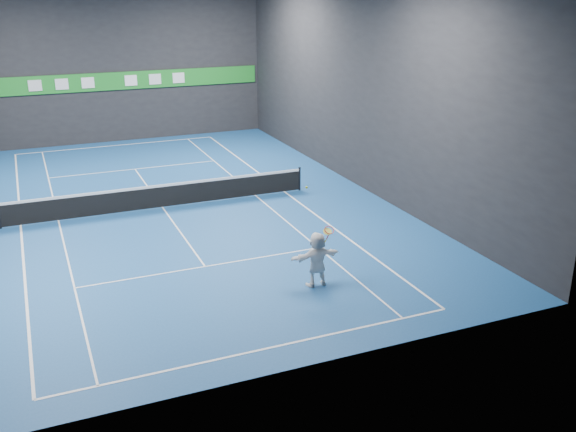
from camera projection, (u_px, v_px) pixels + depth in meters
name	position (u px, v px, depth m)	size (l,w,h in m)	color
ground	(163.00, 208.00, 26.58)	(26.00, 26.00, 0.00)	navy
wall_back	(108.00, 63.00, 36.32)	(18.00, 0.10, 9.00)	black
wall_front	(280.00, 193.00, 13.78)	(18.00, 0.10, 9.00)	black
wall_right	(358.00, 86.00, 28.32)	(0.10, 26.00, 9.00)	black
baseline_near	(264.00, 349.00, 16.27)	(10.98, 0.08, 0.01)	white
baseline_far	(118.00, 145.00, 36.89)	(10.98, 0.08, 0.01)	white
sideline_doubles_left	(21.00, 226.00, 24.58)	(0.08, 23.78, 0.01)	white
sideline_doubles_right	(285.00, 192.00, 28.58)	(0.08, 23.78, 0.01)	white
sideline_singles_left	(59.00, 221.00, 25.08)	(0.06, 23.78, 0.01)	white
sideline_singles_right	(256.00, 196.00, 28.07)	(0.06, 23.78, 0.01)	white
service_line_near	(205.00, 266.00, 21.03)	(8.23, 0.06, 0.01)	white
service_line_far	(135.00, 169.00, 32.13)	(8.23, 0.06, 0.01)	white
center_service_line	(163.00, 208.00, 26.58)	(0.06, 12.80, 0.01)	white
player	(317.00, 259.00, 19.46)	(1.60, 0.51, 1.73)	white
tennis_ball	(307.00, 187.00, 18.78)	(0.07, 0.07, 0.07)	yellow
tennis_net	(162.00, 195.00, 26.40)	(12.50, 0.10, 1.07)	black
sponsor_banner	(109.00, 81.00, 36.60)	(17.64, 0.11, 1.00)	#1D8827
tennis_racket	(329.00, 232.00, 19.37)	(0.47, 0.37, 0.60)	red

